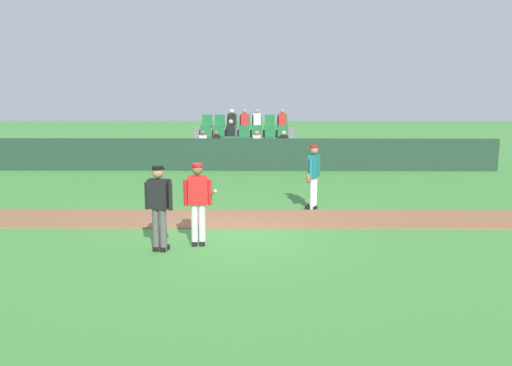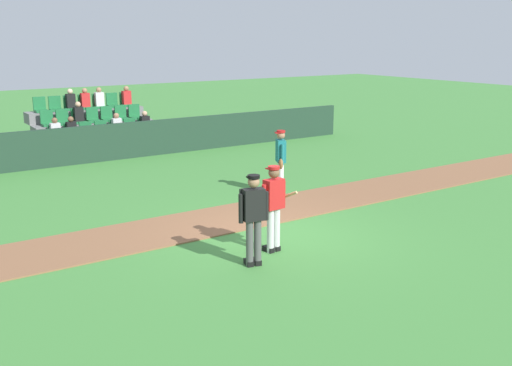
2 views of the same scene
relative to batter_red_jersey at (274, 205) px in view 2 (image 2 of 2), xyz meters
The scene contains 7 objects.
ground_plane 1.34m from the batter_red_jersey, 51.83° to the left, with size 80.00×80.00×0.00m, color #42843A.
infield_dirt_path 2.63m from the batter_red_jersey, 76.39° to the left, with size 28.00×1.97×0.03m, color brown.
dugout_fence 10.48m from the batter_red_jersey, 86.85° to the left, with size 20.00×0.16×1.27m, color #1E3828.
stadium_bleachers 12.35m from the batter_red_jersey, 87.31° to the left, with size 4.45×2.95×2.30m.
batter_red_jersey is the anchor object (origin of this frame).
umpire_home_plate 0.84m from the batter_red_jersey, 152.18° to the right, with size 0.58×0.36×1.76m.
runner_teal_jersey 4.45m from the batter_red_jersey, 52.23° to the left, with size 0.44×0.61×1.76m.
Camera 2 is at (-7.13, -9.93, 4.24)m, focal length 41.71 mm.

